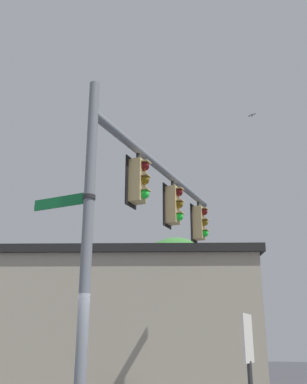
{
  "coord_description": "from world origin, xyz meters",
  "views": [
    {
      "loc": [
        6.79,
        4.42,
        1.67
      ],
      "look_at": [
        -2.86,
        0.05,
        5.29
      ],
      "focal_mm": 41.54,
      "sensor_mm": 36.0,
      "label": 1
    }
  ],
  "objects": [
    {
      "name": "traffic_light_mid_inner",
      "position": [
        -4.1,
        0.09,
        5.29
      ],
      "size": [
        0.54,
        0.49,
        1.31
      ],
      "color": "black"
    },
    {
      "name": "signal_pole",
      "position": [
        0.0,
        0.0,
        3.4
      ],
      "size": [
        0.21,
        0.21,
        6.79
      ],
      "primitive_type": "cylinder",
      "color": "slate",
      "rests_on": "ground"
    },
    {
      "name": "storefront_building",
      "position": [
        -10.23,
        -4.39,
        2.52
      ],
      "size": [
        11.23,
        12.14,
        5.01
      ],
      "color": "#A89E89",
      "rests_on": "ground"
    },
    {
      "name": "historical_marker",
      "position": [
        -0.75,
        2.68,
        1.4
      ],
      "size": [
        0.6,
        0.08,
        2.13
      ],
      "color": "#333333",
      "rests_on": "ground"
    },
    {
      "name": "street_name_sign",
      "position": [
        -0.01,
        -0.44,
        4.3
      ],
      "size": [
        0.25,
        1.42,
        0.22
      ],
      "color": "#147238"
    },
    {
      "name": "traffic_light_mid_outer",
      "position": [
        -6.23,
        0.12,
        5.29
      ],
      "size": [
        0.54,
        0.49,
        1.31
      ],
      "color": "black"
    },
    {
      "name": "bird_flying",
      "position": [
        -8.0,
        1.71,
        9.66
      ],
      "size": [
        0.21,
        0.3,
        0.09
      ],
      "color": "gray"
    },
    {
      "name": "tree_by_storefront",
      "position": [
        -10.28,
        -2.3,
        3.95
      ],
      "size": [
        3.78,
        3.78,
        5.85
      ],
      "color": "#4C3823",
      "rests_on": "ground"
    },
    {
      "name": "mast_arm",
      "position": [
        -3.43,
        0.05,
        6.09
      ],
      "size": [
        6.86,
        0.31,
        0.2
      ],
      "primitive_type": "cylinder",
      "rotation": [
        0.0,
        1.57,
        3.13
      ],
      "color": "slate"
    },
    {
      "name": "traffic_light_nearest_pole",
      "position": [
        -1.98,
        0.05,
        5.29
      ],
      "size": [
        0.54,
        0.49,
        1.31
      ],
      "color": "black"
    }
  ]
}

